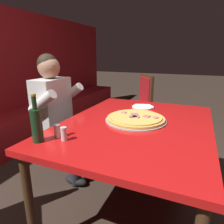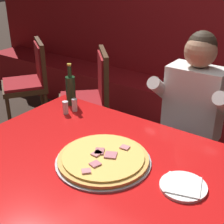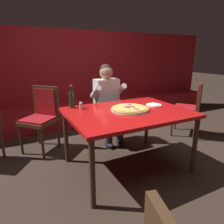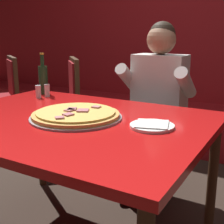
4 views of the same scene
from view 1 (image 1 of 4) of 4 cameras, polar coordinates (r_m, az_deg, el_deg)
ground_plane at (r=1.94m, az=6.08°, el=-24.79°), size 24.00×24.00×0.00m
main_dining_table at (r=1.57m, az=6.84°, el=-5.35°), size 1.44×1.08×0.76m
pizza at (r=1.58m, az=6.80°, el=-1.86°), size 0.48×0.48×0.05m
plate_white_paper at (r=1.97m, az=8.80°, el=1.45°), size 0.21×0.21×0.02m
beer_bottle at (r=1.26m, az=-20.74°, el=-3.29°), size 0.07×0.07×0.29m
shaker_oregano at (r=1.25m, az=-13.60°, el=-6.28°), size 0.04×0.04×0.09m
shaker_parmesan at (r=1.30m, az=-15.40°, el=-5.47°), size 0.04×0.04×0.09m
diner_seated_blue_shirt at (r=2.06m, az=-14.76°, el=-0.17°), size 0.53×0.53×1.27m
dining_chair_far_right at (r=3.15m, az=7.60°, el=3.20°), size 0.62×0.62×0.96m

